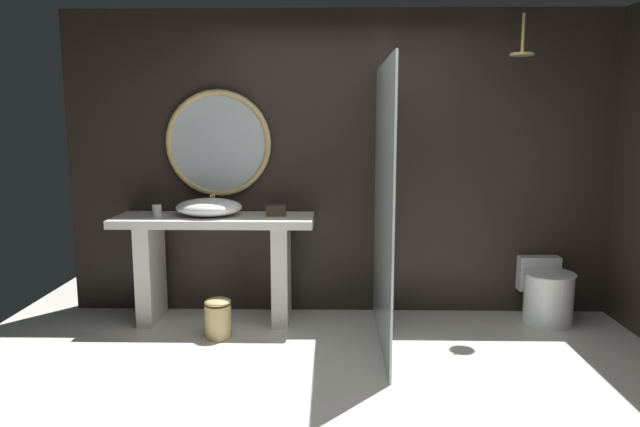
{
  "coord_description": "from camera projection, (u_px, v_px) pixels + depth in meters",
  "views": [
    {
      "loc": [
        -0.11,
        -3.19,
        1.68
      ],
      "look_at": [
        -0.19,
        0.75,
        1.05
      ],
      "focal_mm": 32.84,
      "sensor_mm": 36.0,
      "label": 1
    }
  ],
  "objects": [
    {
      "name": "tissue_box",
      "position": [
        276.0,
        210.0,
        4.84
      ],
      "size": [
        0.16,
        0.11,
        0.09
      ],
      "primitive_type": "cube",
      "color": "#3D3323",
      "rests_on": "vanity_counter"
    },
    {
      "name": "toilet",
      "position": [
        546.0,
        291.0,
        4.92
      ],
      "size": [
        0.41,
        0.62,
        0.51
      ],
      "color": "white",
      "rests_on": "ground_plane"
    },
    {
      "name": "tumbler_cup",
      "position": [
        157.0,
        210.0,
        4.82
      ],
      "size": [
        0.08,
        0.08,
        0.1
      ],
      "primitive_type": "cylinder",
      "color": "silver",
      "rests_on": "vanity_counter"
    },
    {
      "name": "round_wall_mirror",
      "position": [
        218.0,
        143.0,
        4.99
      ],
      "size": [
        0.91,
        0.05,
        0.91
      ],
      "color": "tan"
    },
    {
      "name": "waste_bin",
      "position": [
        218.0,
        318.0,
        4.54
      ],
      "size": [
        0.21,
        0.21,
        0.32
      ],
      "color": "tan",
      "rests_on": "ground_plane"
    },
    {
      "name": "vanity_counter",
      "position": [
        215.0,
        253.0,
        4.88
      ],
      "size": [
        1.64,
        0.54,
        0.9
      ],
      "color": "silver",
      "rests_on": "ground_plane"
    },
    {
      "name": "shower_glass_panel",
      "position": [
        383.0,
        206.0,
        4.33
      ],
      "size": [
        0.02,
        1.5,
        2.1
      ],
      "primitive_type": "cube",
      "color": "silver",
      "rests_on": "ground_plane"
    },
    {
      "name": "vessel_sink",
      "position": [
        209.0,
        207.0,
        4.83
      ],
      "size": [
        0.55,
        0.45,
        0.16
      ],
      "color": "white",
      "rests_on": "vanity_counter"
    },
    {
      "name": "rain_shower_head",
      "position": [
        522.0,
        50.0,
        4.57
      ],
      "size": [
        0.19,
        0.19,
        0.32
      ],
      "color": "tan"
    },
    {
      "name": "ground_plane",
      "position": [
        350.0,
        411.0,
        3.41
      ],
      "size": [
        5.76,
        5.76,
        0.0
      ],
      "primitive_type": "plane",
      "color": "silver"
    },
    {
      "name": "back_wall_panel",
      "position": [
        344.0,
        164.0,
        5.08
      ],
      "size": [
        4.8,
        0.1,
        2.6
      ],
      "primitive_type": "cube",
      "color": "black",
      "rests_on": "ground_plane"
    }
  ]
}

